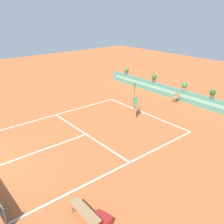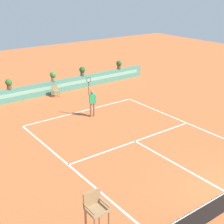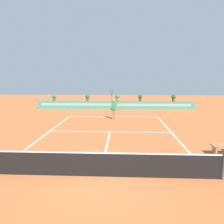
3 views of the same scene
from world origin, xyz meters
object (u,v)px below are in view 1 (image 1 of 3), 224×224
object	(u,v)px
bench_courtside	(85,213)
tennis_player	(135,104)
gear_bag	(103,219)
potted_plant_left	(154,78)
tennis_ball_near_baseline	(78,135)
potted_plant_right	(213,93)
potted_plant_far_left	(126,71)
potted_plant_centre	(185,86)
ball_kid_chair	(176,97)

from	to	relation	value
bench_courtside	tennis_player	bearing A→B (deg)	124.73
gear_bag	potted_plant_left	xyz separation A→B (m)	(-9.51, 13.50, 1.23)
gear_bag	tennis_ball_near_baseline	bearing A→B (deg)	155.45
tennis_ball_near_baseline	potted_plant_right	size ratio (longest dim) A/B	0.09
gear_bag	potted_plant_far_left	xyz separation A→B (m)	(-13.40, 13.50, 1.23)
bench_courtside	tennis_ball_near_baseline	bearing A→B (deg)	150.14
bench_courtside	potted_plant_far_left	distance (m)	19.02
potted_plant_far_left	potted_plant_centre	xyz separation A→B (m)	(7.32, 0.00, 0.00)
bench_courtside	tennis_ball_near_baseline	world-z (taller)	bench_courtside
potted_plant_far_left	gear_bag	bearing A→B (deg)	-45.23
tennis_player	tennis_ball_near_baseline	xyz separation A→B (m)	(-0.25, -4.85, -1.02)
potted_plant_right	ball_kid_chair	bearing A→B (deg)	-165.48
tennis_ball_near_baseline	tennis_player	bearing A→B (deg)	87.05
gear_bag	potted_plant_centre	world-z (taller)	potted_plant_centre
ball_kid_chair	potted_plant_centre	size ratio (longest dim) A/B	1.17
tennis_ball_near_baseline	potted_plant_right	xyz separation A→B (m)	(3.03, 10.53, 1.38)
bench_courtside	gear_bag	distance (m)	0.73
ball_kid_chair	potted_plant_far_left	bearing A→B (deg)	174.10
bench_courtside	potted_plant_centre	xyz separation A→B (m)	(-5.55, 13.97, 1.04)
tennis_player	tennis_ball_near_baseline	world-z (taller)	tennis_player
tennis_player	potted_plant_far_left	distance (m)	9.12
ball_kid_chair	tennis_ball_near_baseline	size ratio (longest dim) A/B	12.50
potted_plant_left	potted_plant_far_left	bearing A→B (deg)	180.00
bench_courtside	tennis_ball_near_baseline	distance (m)	6.92
bench_courtside	potted_plant_centre	distance (m)	15.07
potted_plant_far_left	potted_plant_right	bearing A→B (deg)	0.00
potted_plant_right	potted_plant_far_left	size ratio (longest dim) A/B	1.00
potted_plant_centre	potted_plant_left	bearing A→B (deg)	180.00
potted_plant_right	potted_plant_far_left	bearing A→B (deg)	180.00
ball_kid_chair	bench_courtside	distance (m)	14.45
tennis_player	bench_courtside	bearing A→B (deg)	-55.27
gear_bag	tennis_player	distance (m)	10.06
bench_courtside	gear_bag	world-z (taller)	bench_courtside
potted_plant_left	potted_plant_centre	size ratio (longest dim) A/B	1.00
potted_plant_far_left	potted_plant_centre	distance (m)	7.32
tennis_ball_near_baseline	potted_plant_far_left	xyz separation A→B (m)	(-6.88, 10.53, 1.38)
ball_kid_chair	potted_plant_right	size ratio (longest dim) A/B	1.17
potted_plant_centre	potted_plant_right	bearing A→B (deg)	0.00
bench_courtside	potted_plant_left	bearing A→B (deg)	122.76
tennis_ball_near_baseline	potted_plant_left	distance (m)	11.03
tennis_player	tennis_ball_near_baseline	distance (m)	4.96
tennis_player	potted_plant_right	distance (m)	6.34
bench_courtside	gear_bag	xyz separation A→B (m)	(0.52, 0.46, -0.20)
ball_kid_chair	tennis_player	distance (m)	4.98
tennis_ball_near_baseline	potted_plant_left	bearing A→B (deg)	105.87
gear_bag	potted_plant_left	size ratio (longest dim) A/B	0.97
tennis_player	potted_plant_far_left	world-z (taller)	tennis_player
bench_courtside	potted_plant_right	xyz separation A→B (m)	(-2.96, 13.97, 1.04)
ball_kid_chair	tennis_player	world-z (taller)	tennis_player
ball_kid_chair	potted_plant_far_left	distance (m)	7.18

